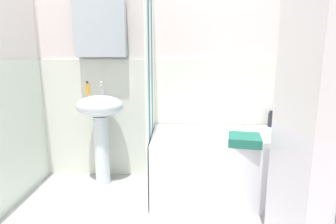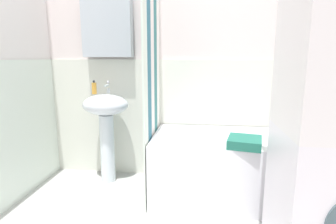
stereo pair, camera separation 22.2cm
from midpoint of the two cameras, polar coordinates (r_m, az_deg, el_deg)
name	(u,v)px [view 2 (the right image)]	position (r m, az deg, el deg)	size (l,w,h in m)	color
wall_back_tiled	(195,66)	(2.75, 8.06, 9.49)	(3.60, 0.18, 2.40)	silver
sink	(106,118)	(2.70, -10.43, -1.35)	(0.44, 0.34, 0.87)	white
faucet	(108,87)	(2.73, -10.13, 5.07)	(0.03, 0.12, 0.12)	silver
soap_dispenser	(94,88)	(2.71, -12.79, 4.85)	(0.05, 0.05, 0.13)	gold
bathtub	(238,167)	(2.55, 16.86, -10.93)	(1.49, 0.74, 0.55)	white
shower_curtain	(152,83)	(2.36, -0.61, 5.93)	(0.01, 0.74, 2.00)	white
shampoo_bottle	(309,119)	(2.87, 29.15, -1.30)	(0.06, 0.06, 0.24)	gold
lotion_bottle	(293,121)	(2.88, 26.51, -1.78)	(0.05, 0.05, 0.17)	#3351A2
conditioner_bottle	(280,122)	(2.83, 24.23, -1.89)	(0.06, 0.06, 0.16)	#23272D
towel_folded	(245,142)	(2.21, 18.41, -5.97)	(0.25, 0.26, 0.07)	#226A59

